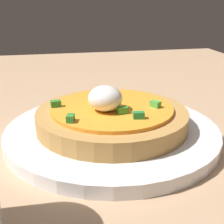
% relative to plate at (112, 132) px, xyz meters
% --- Properties ---
extents(dining_table, '(1.21, 0.89, 0.03)m').
position_rel_plate_xyz_m(dining_table, '(-0.04, 0.03, -0.02)').
color(dining_table, tan).
rests_on(dining_table, ground).
extents(plate, '(0.28, 0.28, 0.02)m').
position_rel_plate_xyz_m(plate, '(0.00, 0.00, 0.00)').
color(plate, white).
rests_on(plate, dining_table).
extents(pizza, '(0.19, 0.19, 0.06)m').
position_rel_plate_xyz_m(pizza, '(0.00, -0.00, 0.02)').
color(pizza, '#BC8947').
rests_on(pizza, plate).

